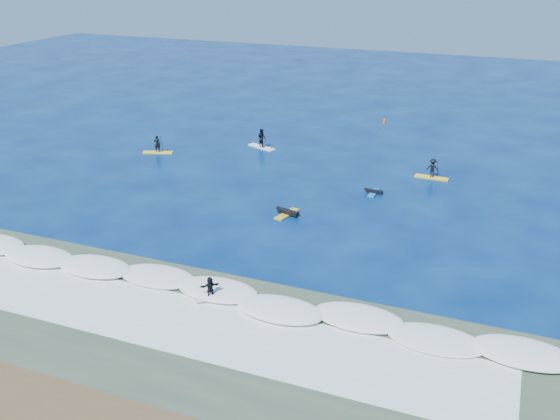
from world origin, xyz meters
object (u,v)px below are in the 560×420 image
at_px(sup_paddler_left, 157,147).
at_px(sup_paddler_center, 262,140).
at_px(marker_buoy, 384,121).
at_px(prone_paddler_near, 287,213).
at_px(prone_paddler_far, 374,192).
at_px(wave_surfer, 210,289).
at_px(sup_paddler_right, 432,169).

distance_m(sup_paddler_left, sup_paddler_center, 9.80).
height_order(sup_paddler_center, marker_buoy, sup_paddler_center).
height_order(prone_paddler_near, prone_paddler_far, prone_paddler_near).
relative_size(sup_paddler_center, marker_buoy, 4.72).
xyz_separation_m(wave_surfer, marker_buoy, (0.42, 39.70, -0.46)).
xyz_separation_m(sup_paddler_right, marker_buoy, (-7.60, 15.52, -0.47)).
height_order(prone_paddler_far, wave_surfer, wave_surfer).
height_order(prone_paddler_near, wave_surfer, wave_surfer).
xyz_separation_m(sup_paddler_left, prone_paddler_far, (21.23, -2.74, -0.47)).
xyz_separation_m(sup_paddler_center, marker_buoy, (8.92, 12.92, -0.51)).
height_order(sup_paddler_left, sup_paddler_right, sup_paddler_left).
relative_size(sup_paddler_center, sup_paddler_right, 1.11).
bearing_deg(prone_paddler_far, sup_paddler_center, 58.93).
relative_size(sup_paddler_left, wave_surfer, 1.72).
relative_size(sup_paddler_left, marker_buoy, 4.31).
height_order(sup_paddler_left, wave_surfer, sup_paddler_left).
bearing_deg(sup_paddler_center, sup_paddler_right, 13.92).
xyz_separation_m(sup_paddler_center, prone_paddler_far, (12.87, -7.86, -0.67)).
distance_m(sup_paddler_center, marker_buoy, 15.71).
relative_size(sup_paddler_left, prone_paddler_far, 1.51).
bearing_deg(wave_surfer, sup_paddler_left, 86.47).
relative_size(sup_paddler_left, sup_paddler_right, 1.02).
xyz_separation_m(prone_paddler_near, prone_paddler_far, (4.76, 6.37, -0.03)).
relative_size(sup_paddler_center, wave_surfer, 1.88).
bearing_deg(sup_paddler_right, prone_paddler_far, -121.96).
distance_m(sup_paddler_right, prone_paddler_far, 6.43).
distance_m(sup_paddler_right, marker_buoy, 17.28).
bearing_deg(prone_paddler_far, marker_buoy, 11.10).
bearing_deg(sup_paddler_right, marker_buoy, 118.88).
relative_size(sup_paddler_left, prone_paddler_near, 1.16).
bearing_deg(marker_buoy, prone_paddler_near, -91.71).
bearing_deg(wave_surfer, sup_paddler_right, 30.23).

